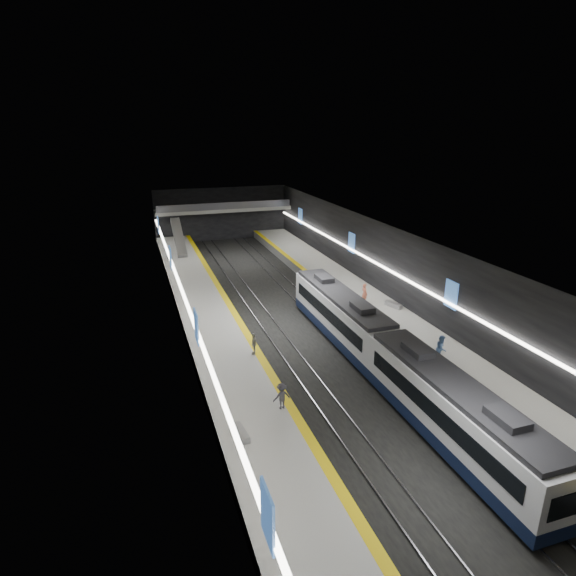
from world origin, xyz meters
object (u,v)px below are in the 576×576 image
object	(u,v)px
bench_left_near	(241,433)
passenger_right_b	(441,349)
passenger_left_b	(282,396)
bench_left_far	(169,257)
bench_right_far	(393,305)
escalator	(179,237)
passenger_right_a	(364,294)
train	(385,352)
passenger_left_a	(254,344)

from	to	relation	value
bench_left_near	passenger_right_b	distance (m)	16.15
passenger_left_b	bench_left_far	bearing A→B (deg)	-91.12
bench_right_far	passenger_right_b	distance (m)	10.71
escalator	passenger_right_a	world-z (taller)	escalator
train	passenger_right_b	bearing A→B (deg)	-4.72
bench_left_near	bench_left_far	world-z (taller)	bench_left_far
passenger_left_a	passenger_right_a	bearing A→B (deg)	137.00
bench_left_far	passenger_right_b	size ratio (longest dim) A/B	1.00
bench_left_near	passenger_left_a	size ratio (longest dim) A/B	1.02
train	escalator	world-z (taller)	escalator
passenger_right_a	bench_right_far	bearing A→B (deg)	-139.69
escalator	bench_left_near	distance (m)	41.72
bench_right_far	bench_left_near	bearing A→B (deg)	-159.11
bench_left_far	passenger_left_b	bearing A→B (deg)	-85.94
train	bench_right_far	xyz separation A→B (m)	(6.54, 10.09, -0.97)
train	bench_left_near	world-z (taller)	train
bench_right_far	passenger_left_b	xyz separation A→B (m)	(-14.90, -12.66, 0.61)
passenger_right_a	passenger_right_b	bearing A→B (deg)	168.90
passenger_right_b	bench_left_far	bearing A→B (deg)	73.00
escalator	passenger_left_b	bearing A→B (deg)	-87.64
bench_right_far	train	bearing A→B (deg)	-141.24
escalator	bench_right_far	distance (m)	31.82
passenger_right_b	passenger_left_a	size ratio (longest dim) A/B	1.21
bench_right_far	passenger_left_b	world-z (taller)	passenger_left_b
bench_left_near	escalator	bearing A→B (deg)	81.27
bench_left_near	passenger_left_a	xyz separation A→B (m)	(3.18, 9.39, 0.61)
bench_right_far	escalator	bearing A→B (deg)	103.09
passenger_right_a	passenger_left_a	world-z (taller)	passenger_right_a
passenger_right_b	passenger_left_a	bearing A→B (deg)	114.66
passenger_left_b	train	bearing A→B (deg)	-169.25
bench_left_near	passenger_left_b	bearing A→B (deg)	25.64
bench_right_far	passenger_left_b	size ratio (longest dim) A/B	1.09
bench_left_near	passenger_left_b	xyz separation A→B (m)	(2.93, 1.87, 0.63)
passenger_right_b	bench_left_near	bearing A→B (deg)	152.45
train	bench_left_near	size ratio (longest dim) A/B	18.13
passenger_left_a	passenger_left_b	size ratio (longest dim) A/B	0.98
bench_left_far	passenger_left_a	bearing A→B (deg)	-84.10
bench_left_far	bench_left_near	bearing A→B (deg)	-90.61
passenger_right_a	train	bearing A→B (deg)	148.91
train	passenger_right_a	world-z (taller)	train
bench_left_far	passenger_left_a	xyz separation A→B (m)	(3.54, -28.58, 0.57)
train	passenger_right_a	distance (m)	12.62
escalator	bench_right_far	world-z (taller)	escalator
escalator	bench_left_near	bearing A→B (deg)	-91.78
passenger_right_a	passenger_left_a	xyz separation A→B (m)	(-12.51, -6.88, -0.16)
train	passenger_right_a	xyz separation A→B (m)	(4.39, 11.83, -0.22)
bench_right_far	passenger_right_a	size ratio (longest dim) A/B	0.93
passenger_right_b	passenger_left_b	size ratio (longest dim) A/B	1.18
bench_left_near	passenger_right_b	world-z (taller)	passenger_right_b
bench_left_far	bench_right_far	world-z (taller)	bench_left_far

